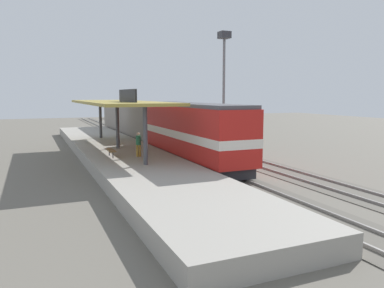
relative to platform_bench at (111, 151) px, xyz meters
name	(u,v)px	position (x,y,z in m)	size (l,w,h in m)	color
ground_plane	(192,154)	(8.00, 4.21, -1.34)	(120.00, 120.00, 0.00)	#666056
track_near	(171,155)	(6.00, 4.21, -1.31)	(3.20, 110.00, 0.16)	#565249
track_far	(218,152)	(10.60, 4.21, -1.31)	(3.20, 110.00, 0.16)	#565249
platform	(118,153)	(1.40, 4.21, -0.89)	(6.00, 44.00, 0.90)	#9E998E
station_canopy	(117,103)	(1.40, 4.11, 3.19)	(5.20, 18.00, 4.70)	#47474C
platform_bench	(111,151)	(0.00, 0.00, 0.00)	(0.44, 1.70, 0.50)	#333338
locomotive	(192,133)	(6.00, -0.41, 1.07)	(2.93, 14.43, 4.44)	#28282D
passenger_carriage_single	(132,119)	(6.00, 17.59, 0.97)	(2.90, 20.00, 4.24)	#28282D
light_mast	(224,64)	(13.80, 9.26, 7.05)	(1.10, 1.10, 11.70)	slate
person_waiting	(138,143)	(1.79, -0.67, 0.51)	(0.34, 0.34, 1.71)	olive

